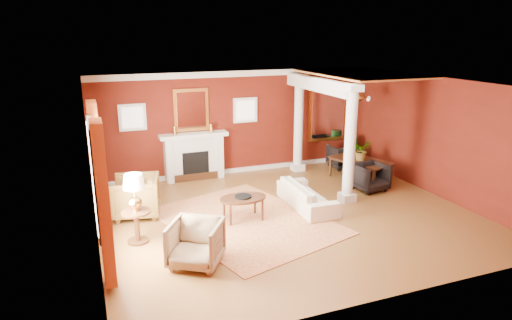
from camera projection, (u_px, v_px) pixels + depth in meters
name	position (u px, v px, depth m)	size (l,w,h in m)	color
ground	(288.00, 215.00, 10.13)	(8.00, 8.00, 0.00)	brown
room_shell	(290.00, 126.00, 9.58)	(8.04, 7.04, 2.92)	#56140B
fireplace	(194.00, 156.00, 12.48)	(1.85, 0.42, 1.29)	silver
overmantel_mirror	(191.00, 110.00, 12.26)	(0.95, 0.07, 1.15)	gold
flank_window_left	(132.00, 117.00, 11.76)	(0.70, 0.07, 0.70)	silver
flank_window_right	(245.00, 110.00, 12.83)	(0.70, 0.07, 0.70)	silver
left_window	(99.00, 183.00, 7.86)	(0.21, 2.55, 2.60)	white
column_front	(350.00, 144.00, 10.60)	(0.36, 0.36, 2.80)	silver
column_back	(299.00, 123.00, 13.02)	(0.36, 0.36, 2.80)	silver
header_beam	(319.00, 85.00, 11.71)	(0.30, 3.20, 0.32)	silver
amber_ceiling	(361.00, 74.00, 11.90)	(2.30, 3.40, 0.04)	#D4853E
dining_mirror	(328.00, 113.00, 13.81)	(1.30, 0.07, 1.70)	gold
chandelier	(360.00, 97.00, 12.13)	(0.60, 0.62, 0.75)	#AF7937
crown_trim	(237.00, 74.00, 12.46)	(8.00, 0.08, 0.16)	silver
base_trim	(238.00, 170.00, 13.22)	(8.00, 0.08, 0.12)	silver
rug	(246.00, 221.00, 9.83)	(2.90, 3.87, 0.02)	maroon
sofa	(307.00, 191.00, 10.53)	(1.93, 0.56, 0.76)	beige
armchair_leopard	(136.00, 194.00, 9.99)	(0.97, 0.91, 1.00)	black
armchair_stripe	(196.00, 241.00, 7.90)	(0.85, 0.80, 0.88)	tan
coffee_table	(243.00, 199.00, 9.78)	(1.03, 1.03, 0.52)	black
coffee_book	(240.00, 192.00, 9.78)	(0.16, 0.02, 0.21)	black
side_table	(135.00, 198.00, 8.62)	(0.55, 0.55, 1.38)	black
dining_table	(361.00, 164.00, 12.42)	(1.64, 0.58, 0.91)	black
dining_chair_near	(370.00, 176.00, 11.64)	(0.75, 0.70, 0.77)	black
dining_chair_far	(343.00, 155.00, 13.58)	(0.74, 0.69, 0.76)	black
green_urn	(351.00, 153.00, 13.89)	(0.37, 0.37, 0.90)	#133C18
potted_plant	(362.00, 140.00, 12.21)	(0.49, 0.55, 0.43)	#26591E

